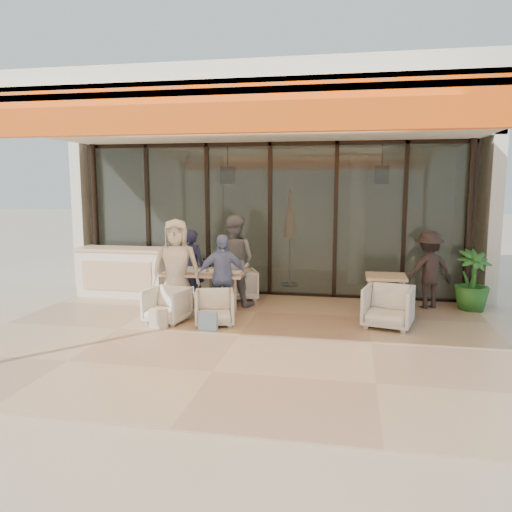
% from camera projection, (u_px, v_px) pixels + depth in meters
% --- Properties ---
extents(ground, '(70.00, 70.00, 0.00)m').
position_uv_depth(ground, '(239.00, 338.00, 7.71)').
color(ground, '#C6B293').
rests_on(ground, ground).
extents(terrace_floor, '(8.00, 6.00, 0.01)m').
position_uv_depth(terrace_floor, '(239.00, 337.00, 7.71)').
color(terrace_floor, tan).
rests_on(terrace_floor, ground).
extents(terrace_structure, '(8.00, 6.00, 3.40)m').
position_uv_depth(terrace_structure, '(233.00, 119.00, 6.98)').
color(terrace_structure, silver).
rests_on(terrace_structure, ground).
extents(glass_storefront, '(8.08, 0.10, 3.20)m').
position_uv_depth(glass_storefront, '(270.00, 220.00, 10.40)').
color(glass_storefront, '#9EADA3').
rests_on(glass_storefront, ground).
extents(interior_block, '(9.05, 3.62, 3.52)m').
position_uv_depth(interior_block, '(285.00, 189.00, 12.55)').
color(interior_block, silver).
rests_on(interior_block, ground).
extents(host_counter, '(1.85, 0.65, 1.04)m').
position_uv_depth(host_counter, '(123.00, 272.00, 10.42)').
color(host_counter, silver).
rests_on(host_counter, ground).
extents(dining_table, '(1.50, 0.90, 0.93)m').
position_uv_depth(dining_table, '(206.00, 274.00, 9.29)').
color(dining_table, '#E0B988').
rests_on(dining_table, ground).
extents(chair_far_left, '(0.58, 0.55, 0.60)m').
position_uv_depth(chair_far_left, '(200.00, 284.00, 10.34)').
color(chair_far_left, silver).
rests_on(chair_far_left, ground).
extents(chair_far_right, '(0.86, 0.84, 0.69)m').
position_uv_depth(chair_far_right, '(239.00, 283.00, 10.18)').
color(chair_far_right, silver).
rests_on(chair_far_right, ground).
extents(chair_near_left, '(0.75, 0.72, 0.67)m').
position_uv_depth(chair_near_left, '(167.00, 304.00, 8.49)').
color(chair_near_left, silver).
rests_on(chair_near_left, ground).
extents(chair_near_right, '(0.77, 0.74, 0.66)m').
position_uv_depth(chair_near_right, '(215.00, 306.00, 8.34)').
color(chair_near_right, silver).
rests_on(chair_near_right, ground).
extents(diner_navy, '(0.61, 0.47, 1.48)m').
position_uv_depth(diner_navy, '(192.00, 267.00, 9.79)').
color(diner_navy, '#181A36').
rests_on(diner_navy, ground).
extents(diner_grey, '(0.96, 0.80, 1.77)m').
position_uv_depth(diner_grey, '(234.00, 261.00, 9.62)').
color(diner_grey, slate).
rests_on(diner_grey, ground).
extents(diner_cream, '(0.96, 0.74, 1.74)m').
position_uv_depth(diner_cream, '(176.00, 268.00, 8.90)').
color(diner_cream, beige).
rests_on(diner_cream, ground).
extents(diner_periwinkle, '(0.94, 0.60, 1.49)m').
position_uv_depth(diner_periwinkle, '(222.00, 276.00, 8.76)').
color(diner_periwinkle, '#7186BC').
rests_on(diner_periwinkle, ground).
extents(tote_bag_cream, '(0.30, 0.10, 0.34)m').
position_uv_depth(tote_bag_cream, '(158.00, 319.00, 8.12)').
color(tote_bag_cream, silver).
rests_on(tote_bag_cream, ground).
extents(tote_bag_blue, '(0.30, 0.10, 0.34)m').
position_uv_depth(tote_bag_blue, '(208.00, 322.00, 7.97)').
color(tote_bag_blue, '#99BFD8').
rests_on(tote_bag_blue, ground).
extents(side_table, '(0.70, 0.70, 0.74)m').
position_uv_depth(side_table, '(386.00, 281.00, 8.87)').
color(side_table, '#E0B988').
rests_on(side_table, ground).
extents(side_chair, '(0.90, 0.86, 0.78)m').
position_uv_depth(side_chair, '(388.00, 305.00, 8.18)').
color(side_chair, silver).
rests_on(side_chair, ground).
extents(standing_woman, '(1.09, 0.86, 1.48)m').
position_uv_depth(standing_woman, '(429.00, 270.00, 9.39)').
color(standing_woman, black).
rests_on(standing_woman, ground).
extents(potted_palm, '(0.84, 0.84, 1.15)m').
position_uv_depth(potted_palm, '(472.00, 280.00, 9.27)').
color(potted_palm, '#1E5919').
rests_on(potted_palm, ground).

